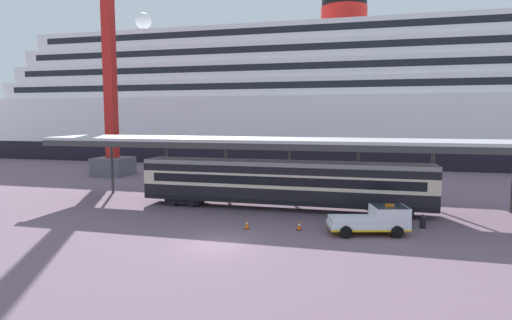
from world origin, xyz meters
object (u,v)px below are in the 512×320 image
at_px(train_carriage, 283,182).
at_px(traffic_cone_near, 299,225).
at_px(service_truck, 375,219).
at_px(traffic_cone_mid, 247,224).
at_px(dockside_crane, 116,29).
at_px(cruise_ship, 317,101).
at_px(quay_bollard, 423,221).

height_order(train_carriage, traffic_cone_near, train_carriage).
bearing_deg(service_truck, traffic_cone_near, -175.77).
distance_m(train_carriage, traffic_cone_mid, 7.05).
bearing_deg(service_truck, traffic_cone_mid, -173.95).
bearing_deg(service_truck, dockside_crane, 147.49).
distance_m(train_carriage, service_truck, 9.40).
distance_m(train_carriage, traffic_cone_near, 6.81).
height_order(train_carriage, dockside_crane, dockside_crane).
bearing_deg(train_carriage, service_truck, -37.93).
height_order(cruise_ship, quay_bollard, cruise_ship).
bearing_deg(traffic_cone_mid, service_truck, 6.05).
xyz_separation_m(train_carriage, quay_bollard, (10.67, -3.46, -1.80)).
bearing_deg(traffic_cone_mid, dockside_crane, 137.61).
distance_m(train_carriage, quay_bollard, 11.36).
distance_m(cruise_ship, quay_bollard, 49.95).
distance_m(cruise_ship, traffic_cone_near, 51.18).
bearing_deg(service_truck, cruise_ship, 100.31).
bearing_deg(quay_bollard, traffic_cone_near, -162.52).
relative_size(cruise_ship, service_truck, 22.64).
height_order(service_truck, traffic_cone_mid, service_truck).
distance_m(traffic_cone_near, traffic_cone_mid, 3.65).
height_order(service_truck, dockside_crane, dockside_crane).
bearing_deg(traffic_cone_mid, traffic_cone_near, 8.57).
xyz_separation_m(traffic_cone_near, dockside_crane, (-26.98, 20.79, 18.76)).
bearing_deg(traffic_cone_near, dockside_crane, 142.38).
bearing_deg(cruise_ship, quay_bollard, -75.38).
xyz_separation_m(cruise_ship, traffic_cone_near, (3.96, -49.94, -10.43)).
xyz_separation_m(service_truck, traffic_cone_near, (-5.05, -0.37, -0.66)).
bearing_deg(quay_bollard, cruise_ship, 104.62).
bearing_deg(cruise_ship, dockside_crane, -128.29).
xyz_separation_m(train_carriage, traffic_cone_near, (2.29, -6.10, -1.98)).
xyz_separation_m(cruise_ship, traffic_cone_mid, (0.35, -50.49, -10.42)).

